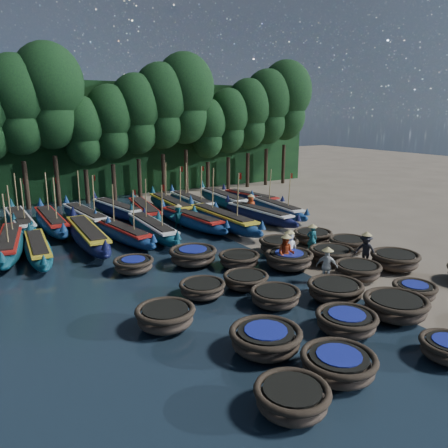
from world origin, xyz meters
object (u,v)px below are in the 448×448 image
fisherman_6 (251,205)px  coracle_20 (134,265)px  long_boat_4 (152,228)px  fisherman_0 (289,247)px  coracle_14 (395,260)px  long_boat_5 (192,220)px  long_boat_12 (118,210)px  long_boat_7 (259,214)px  fisherman_2 (286,252)px  coracle_17 (289,259)px  fisherman_1 (312,237)px  coracle_22 (239,260)px  long_boat_17 (251,198)px  coracle_0 (292,398)px  long_boat_3 (122,233)px  coracle_15 (202,289)px  coracle_7 (396,307)px  long_boat_0 (10,244)px  long_boat_2 (88,235)px  fisherman_3 (366,250)px  coracle_19 (348,244)px  coracle_13 (357,270)px  coracle_1 (338,364)px  coracle_18 (331,255)px  fisherman_5 (178,216)px  long_boat_8 (277,208)px  long_boat_10 (51,222)px  long_boat_9 (20,222)px  long_boat_14 (171,206)px  coracle_10 (165,317)px  coracle_11 (275,297)px  coracle_21 (193,256)px  coracle_16 (246,280)px  long_boat_16 (223,199)px  long_boat_15 (192,202)px  long_boat_6 (222,219)px  coracle_5 (266,339)px  long_boat_11 (86,216)px  coracle_6 (346,322)px  long_boat_1 (38,249)px

fisherman_6 → coracle_20: bearing=43.1°
long_boat_4 → fisherman_0: bearing=-62.8°
fisherman_6 → coracle_14: bearing=101.8°
long_boat_5 → long_boat_12: long_boat_12 is taller
long_boat_7 → fisherman_2: bearing=-122.7°
coracle_17 → fisherman_1: bearing=26.4°
coracle_22 → long_boat_17: long_boat_17 is taller
coracle_0 → long_boat_3: size_ratio=0.32×
coracle_17 → coracle_15: bearing=-171.5°
coracle_7 → long_boat_0: bearing=125.7°
long_boat_2 → fisherman_3: 15.11m
coracle_19 → coracle_13: bearing=-130.7°
coracle_1 → coracle_18: size_ratio=0.83×
fisherman_5 → long_boat_17: bearing=28.7°
long_boat_7 → long_boat_8: (2.21, 0.91, -0.01)m
fisherman_1 → fisherman_0: bearing=49.2°
long_boat_10 → coracle_7: bearing=-66.6°
fisherman_3 → long_boat_9: bearing=-157.8°
long_boat_3 → fisherman_6: 10.05m
long_boat_10 → long_boat_14: 8.67m
coracle_15 → fisherman_2: fisherman_2 is taller
coracle_22 → long_boat_10: 13.78m
coracle_10 → long_boat_4: 11.87m
coracle_11 → coracle_18: 6.05m
coracle_21 → coracle_20: bearing=170.3°
coracle_16 → long_boat_16: bearing=62.2°
long_boat_15 → fisherman_2: 14.80m
coracle_16 → coracle_21: coracle_21 is taller
long_boat_0 → coracle_1: bearing=-58.9°
coracle_15 → long_boat_3: (-0.22, 9.55, 0.15)m
coracle_20 → long_boat_6: (7.75, 4.83, 0.21)m
coracle_1 → long_boat_2: long_boat_2 is taller
coracle_0 → coracle_5: 2.89m
long_boat_6 → long_boat_8: 5.50m
coracle_17 → long_boat_7: long_boat_7 is taller
coracle_0 → coracle_11: size_ratio=1.13×
long_boat_4 → fisherman_3: bearing=-55.2°
long_boat_14 → fisherman_1: (2.47, -12.73, 0.29)m
long_boat_5 → long_boat_11: size_ratio=0.96×
long_boat_14 → long_boat_17: long_boat_14 is taller
coracle_0 → long_boat_14: bearing=72.9°
coracle_19 → fisherman_3: 2.42m
long_boat_9 → long_boat_4: bearing=-42.5°
long_boat_12 → fisherman_6: 9.68m
coracle_6 → long_boat_17: (9.68, 19.81, 0.08)m
long_boat_1 → long_boat_10: size_ratio=0.86×
coracle_20 → long_boat_5: long_boat_5 is taller
coracle_19 → long_boat_7: (-0.12, 8.05, 0.07)m
coracle_19 → long_boat_6: long_boat_6 is taller
coracle_14 → long_boat_12: size_ratio=0.35×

